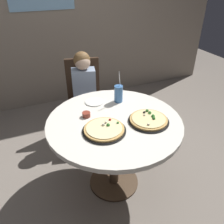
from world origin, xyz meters
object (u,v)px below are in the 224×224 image
pizza_cheese (149,120)px  sauce_bowl (86,115)px  pizza_veggie (104,129)px  plate_small (95,102)px  chair_wooden (84,94)px  dining_table (114,130)px  diner_child (86,105)px  soda_cup (119,94)px

pizza_cheese → sauce_bowl: (-0.45, 0.27, 0.00)m
pizza_veggie → plate_small: bearing=79.7°
chair_wooden → plate_small: size_ratio=5.28×
pizza_veggie → sauce_bowl: bearing=104.1°
dining_table → sauce_bowl: sauce_bowl is taller
dining_table → pizza_cheese: pizza_cheese is taller
plate_small → pizza_veggie: bearing=-100.3°
dining_table → pizza_veggie: 0.21m
chair_wooden → pizza_veggie: (-0.16, -1.08, 0.24)m
diner_child → soda_cup: size_ratio=3.53×
chair_wooden → diner_child: size_ratio=0.88×
pizza_veggie → pizza_cheese: size_ratio=1.01×
pizza_cheese → sauce_bowl: 0.53m
dining_table → chair_wooden: (0.02, 0.97, -0.11)m
pizza_veggie → plate_small: size_ratio=1.90×
pizza_cheese → plate_small: 0.57m
diner_child → pizza_cheese: 1.00m
pizza_cheese → dining_table: bearing=152.3°
chair_wooden → soda_cup: bearing=-78.2°
dining_table → soda_cup: soda_cup is taller
pizza_veggie → dining_table: bearing=39.7°
dining_table → plate_small: plate_small is taller
sauce_bowl → pizza_cheese: bearing=-31.4°
diner_child → pizza_veggie: 0.95m
pizza_veggie → chair_wooden: bearing=81.8°
diner_child → dining_table: bearing=-88.7°
chair_wooden → pizza_cheese: chair_wooden is taller
plate_small → chair_wooden: bearing=83.4°
dining_table → pizza_veggie: pizza_veggie is taller
chair_wooden → plate_small: chair_wooden is taller
dining_table → soda_cup: (0.16, 0.28, 0.19)m
diner_child → pizza_veggie: diner_child is taller
chair_wooden → plate_small: bearing=-96.6°
chair_wooden → sauce_bowl: size_ratio=13.57×
dining_table → pizza_veggie: bearing=-140.3°
pizza_cheese → sauce_bowl: bearing=148.6°
dining_table → chair_wooden: 0.98m
soda_cup → pizza_veggie: bearing=-127.4°
diner_child → sauce_bowl: 0.73m
pizza_veggie → sauce_bowl: (-0.06, 0.25, 0.00)m
pizza_veggie → sauce_bowl: 0.26m
soda_cup → plate_small: bearing=161.2°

